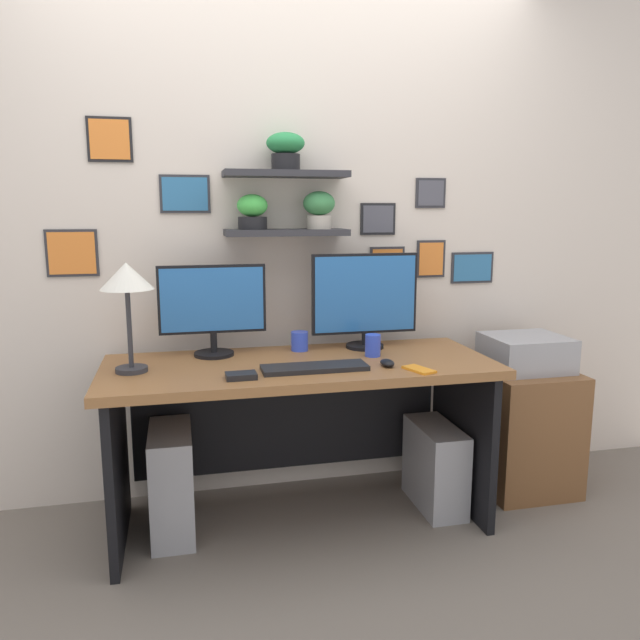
% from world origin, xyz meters
% --- Properties ---
extents(ground_plane, '(8.00, 8.00, 0.00)m').
position_xyz_m(ground_plane, '(0.00, 0.00, 0.00)').
color(ground_plane, '#70665B').
extents(back_wall_assembly, '(4.40, 0.24, 2.70)m').
position_xyz_m(back_wall_assembly, '(0.00, 0.44, 1.35)').
color(back_wall_assembly, beige).
rests_on(back_wall_assembly, ground).
extents(desk, '(1.69, 0.68, 0.75)m').
position_xyz_m(desk, '(0.00, 0.06, 0.54)').
color(desk, brown).
rests_on(desk, ground).
extents(monitor_left, '(0.48, 0.18, 0.41)m').
position_xyz_m(monitor_left, '(-0.36, 0.22, 0.98)').
color(monitor_left, black).
rests_on(monitor_left, desk).
extents(monitor_right, '(0.51, 0.18, 0.45)m').
position_xyz_m(monitor_right, '(0.36, 0.22, 0.99)').
color(monitor_right, black).
rests_on(monitor_right, desk).
extents(keyboard, '(0.44, 0.14, 0.02)m').
position_xyz_m(keyboard, '(0.03, -0.14, 0.76)').
color(keyboard, black).
rests_on(keyboard, desk).
extents(computer_mouse, '(0.06, 0.09, 0.03)m').
position_xyz_m(computer_mouse, '(0.35, -0.15, 0.77)').
color(computer_mouse, black).
rests_on(computer_mouse, desk).
extents(desk_lamp, '(0.21, 0.21, 0.45)m').
position_xyz_m(desk_lamp, '(-0.70, 0.00, 1.11)').
color(desk_lamp, '#2D2D33').
rests_on(desk_lamp, desk).
extents(cell_phone, '(0.11, 0.16, 0.01)m').
position_xyz_m(cell_phone, '(0.45, -0.25, 0.76)').
color(cell_phone, orange).
rests_on(cell_phone, desk).
extents(coffee_mug, '(0.08, 0.08, 0.09)m').
position_xyz_m(coffee_mug, '(0.04, 0.22, 0.80)').
color(coffee_mug, blue).
rests_on(coffee_mug, desk).
extents(pen_cup, '(0.07, 0.07, 0.10)m').
position_xyz_m(pen_cup, '(0.34, 0.04, 0.80)').
color(pen_cup, blue).
rests_on(pen_cup, desk).
extents(scissors_tray, '(0.12, 0.08, 0.02)m').
position_xyz_m(scissors_tray, '(-0.28, -0.21, 0.76)').
color(scissors_tray, black).
rests_on(scissors_tray, desk).
extents(drawer_cabinet, '(0.44, 0.50, 0.62)m').
position_xyz_m(drawer_cabinet, '(1.17, 0.13, 0.31)').
color(drawer_cabinet, brown).
rests_on(drawer_cabinet, ground).
extents(printer, '(0.38, 0.34, 0.17)m').
position_xyz_m(printer, '(1.17, 0.13, 0.70)').
color(printer, '#9E9EA3').
rests_on(printer, drawer_cabinet).
extents(computer_tower_left, '(0.18, 0.40, 0.47)m').
position_xyz_m(computer_tower_left, '(-0.57, 0.04, 0.24)').
color(computer_tower_left, '#99999E').
rests_on(computer_tower_left, ground).
extents(computer_tower_right, '(0.18, 0.40, 0.40)m').
position_xyz_m(computer_tower_right, '(0.65, 0.01, 0.20)').
color(computer_tower_right, '#99999E').
rests_on(computer_tower_right, ground).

